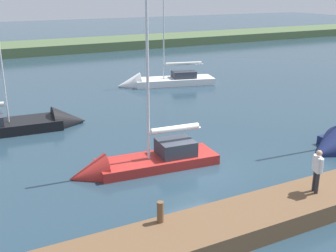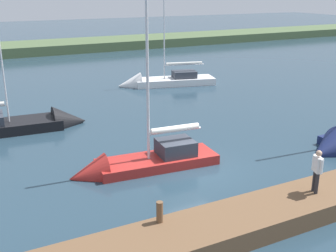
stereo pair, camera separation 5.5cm
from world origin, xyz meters
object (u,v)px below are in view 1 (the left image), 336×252
at_px(sailboat_near_dock, 26,126).
at_px(sailboat_behind_pier, 136,166).
at_px(mooring_post_near, 160,212).
at_px(sailboat_inner_slip, 159,83).
at_px(person_on_dock, 317,168).

bearing_deg(sailboat_near_dock, sailboat_behind_pier, -63.35).
distance_m(mooring_post_near, sailboat_behind_pier, 5.94).
bearing_deg(sailboat_inner_slip, person_on_dock, 93.36).
xyz_separation_m(mooring_post_near, sailboat_behind_pier, (-1.54, -5.67, -0.89)).
xyz_separation_m(mooring_post_near, sailboat_inner_slip, (-10.34, -21.13, -0.90)).
distance_m(sailboat_inner_slip, sailboat_behind_pier, 17.79).
bearing_deg(sailboat_behind_pier, person_on_dock, 130.31).
height_order(mooring_post_near, sailboat_inner_slip, sailboat_inner_slip).
distance_m(sailboat_near_dock, person_on_dock, 16.95).
bearing_deg(person_on_dock, sailboat_inner_slip, 98.61).
bearing_deg(sailboat_near_dock, mooring_post_near, -78.08).
bearing_deg(sailboat_behind_pier, mooring_post_near, 79.72).
distance_m(mooring_post_near, sailboat_inner_slip, 23.54).
distance_m(sailboat_near_dock, sailboat_behind_pier, 9.07).
height_order(mooring_post_near, person_on_dock, person_on_dock).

